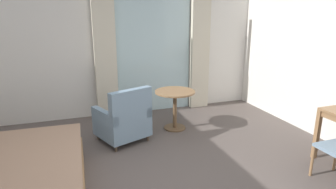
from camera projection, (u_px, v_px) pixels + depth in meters
name	position (u px, v px, depth m)	size (l,w,h in m)	color
wall_back	(111.00, 47.00, 5.75)	(6.44, 0.12, 2.77)	silver
balcony_glass_door	(154.00, 54.00, 6.00)	(1.58, 0.02, 2.44)	silver
curtain_panel_left	(105.00, 55.00, 5.58)	(0.42, 0.10, 2.54)	beige
curtain_panel_right	(200.00, 50.00, 6.22)	(0.41, 0.10, 2.54)	beige
armchair_by_window	(124.00, 121.00, 4.68)	(0.93, 0.91, 0.93)	gray
round_cafe_table	(175.00, 101.00, 5.17)	(0.72, 0.72, 0.71)	olive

